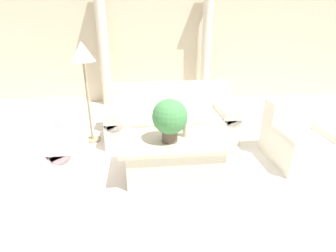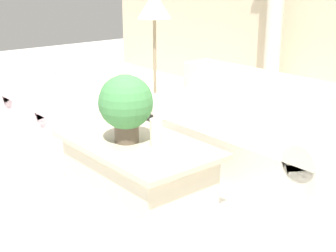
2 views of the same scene
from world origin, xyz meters
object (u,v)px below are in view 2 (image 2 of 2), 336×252
Objects in this scene: sofa_long at (251,132)px; coffee_table at (137,170)px; potted_plant at (126,104)px; loveseat at (71,105)px; floor_lamp at (154,15)px.

sofa_long is 1.23m from coffee_table.
sofa_long is at bearing 82.99° from potted_plant.
floor_lamp reaches higher than loveseat.
potted_plant is 0.34× the size of floor_lamp.
potted_plant is (1.69, -0.43, 0.45)m from loveseat.
potted_plant is at bearing -97.01° from sofa_long.
potted_plant reaches higher than sofa_long.
loveseat is 2.15× the size of potted_plant.
sofa_long is 1.59× the size of coffee_table.
sofa_long is 1.34× the size of floor_lamp.
floor_lamp is (0.56, 0.73, 0.96)m from loveseat.
floor_lamp reaches higher than coffee_table.
loveseat is at bearing -155.36° from sofa_long.
potted_plant is (-0.05, -0.05, 0.54)m from coffee_table.
potted_plant is at bearing -45.94° from floor_lamp.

